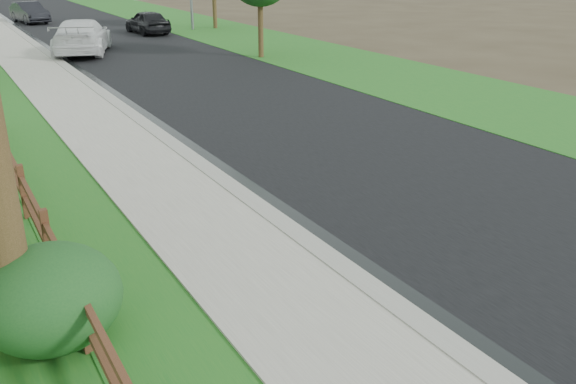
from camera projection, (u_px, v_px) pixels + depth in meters
road at (97, 33)px, 37.40m from camera, size 8.00×90.00×0.02m
curb at (25, 37)px, 35.41m from camera, size 0.40×90.00×0.12m
wet_gutter at (31, 37)px, 35.59m from camera, size 0.50×90.00×0.00m
sidewalk at (0, 39)px, 34.80m from camera, size 2.20×90.00×0.10m
verge_far at (202, 26)px, 40.63m from camera, size 6.00×90.00×0.04m
ranch_fence at (34, 211)px, 10.40m from camera, size 0.12×16.92×1.10m
white_suv at (82, 36)px, 29.67m from camera, size 4.20×6.16×1.66m
dark_car_mid at (147, 22)px, 36.85m from camera, size 1.89×4.18×1.39m
dark_car_far at (29, 12)px, 42.31m from camera, size 2.17×4.44×1.40m
shrub_a at (51, 298)px, 7.71m from camera, size 2.17×2.17×1.35m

